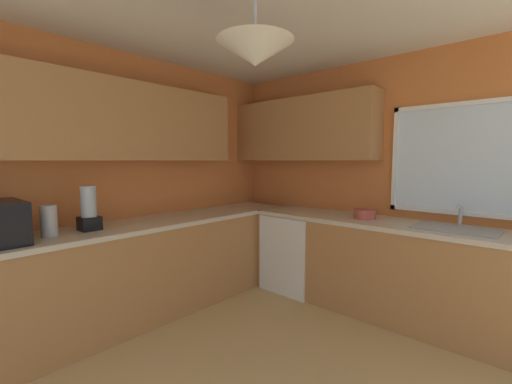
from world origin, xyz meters
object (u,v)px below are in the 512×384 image
object	(u,v)px
dishwasher	(297,251)
sink_assembly	(456,228)
kettle	(49,221)
bowl	(365,214)
blender_appliance	(89,210)

from	to	relation	value
dishwasher	sink_assembly	xyz separation A→B (m)	(1.55, 0.04, 0.48)
kettle	sink_assembly	xyz separation A→B (m)	(2.19, 2.31, -0.11)
dishwasher	bowl	size ratio (longest dim) A/B	4.02
kettle	bowl	xyz separation A→B (m)	(1.41, 2.30, -0.07)
sink_assembly	bowl	distance (m)	0.78
kettle	bowl	bearing A→B (deg)	58.46
kettle	sink_assembly	distance (m)	3.18
bowl	blender_appliance	distance (m)	2.47
dishwasher	kettle	xyz separation A→B (m)	(-0.64, -2.27, 0.58)
sink_assembly	blender_appliance	bearing A→B (deg)	-137.60
bowl	sink_assembly	bearing A→B (deg)	0.47
dishwasher	blender_appliance	bearing A→B (deg)	-108.43
sink_assembly	blender_appliance	size ratio (longest dim) A/B	1.69
kettle	bowl	distance (m)	2.70
kettle	blender_appliance	world-z (taller)	blender_appliance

